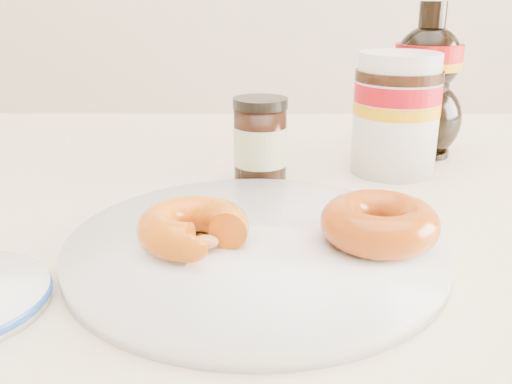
{
  "coord_description": "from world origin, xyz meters",
  "views": [
    {
      "loc": [
        -0.07,
        -0.39,
        0.95
      ],
      "look_at": [
        -0.07,
        0.06,
        0.79
      ],
      "focal_mm": 40.0,
      "sensor_mm": 36.0,
      "label": 1
    }
  ],
  "objects_px": {
    "syrup_bottle": "(426,81)",
    "donut_whole": "(379,223)",
    "donut_bitten": "(193,227)",
    "nutella_jar": "(396,109)",
    "plate": "(256,246)",
    "dark_jar": "(260,142)",
    "dining_table": "(326,293)"
  },
  "relations": [
    {
      "from": "dining_table",
      "to": "dark_jar",
      "type": "bearing_deg",
      "value": 125.33
    },
    {
      "from": "dining_table",
      "to": "syrup_bottle",
      "type": "height_order",
      "value": "syrup_bottle"
    },
    {
      "from": "dining_table",
      "to": "nutella_jar",
      "type": "relative_size",
      "value": 10.48
    },
    {
      "from": "dining_table",
      "to": "nutella_jar",
      "type": "distance_m",
      "value": 0.22
    },
    {
      "from": "dark_jar",
      "to": "donut_whole",
      "type": "bearing_deg",
      "value": -64.23
    },
    {
      "from": "plate",
      "to": "syrup_bottle",
      "type": "height_order",
      "value": "syrup_bottle"
    },
    {
      "from": "donut_bitten",
      "to": "nutella_jar",
      "type": "relative_size",
      "value": 0.63
    },
    {
      "from": "dining_table",
      "to": "plate",
      "type": "relative_size",
      "value": 4.76
    },
    {
      "from": "plate",
      "to": "nutella_jar",
      "type": "bearing_deg",
      "value": 54.84
    },
    {
      "from": "plate",
      "to": "nutella_jar",
      "type": "distance_m",
      "value": 0.28
    },
    {
      "from": "dining_table",
      "to": "dark_jar",
      "type": "distance_m",
      "value": 0.17
    },
    {
      "from": "plate",
      "to": "donut_bitten",
      "type": "bearing_deg",
      "value": -164.62
    },
    {
      "from": "nutella_jar",
      "to": "syrup_bottle",
      "type": "height_order",
      "value": "syrup_bottle"
    },
    {
      "from": "syrup_bottle",
      "to": "dark_jar",
      "type": "xyz_separation_m",
      "value": [
        -0.2,
        -0.11,
        -0.05
      ]
    },
    {
      "from": "plate",
      "to": "nutella_jar",
      "type": "relative_size",
      "value": 2.2
    },
    {
      "from": "plate",
      "to": "donut_bitten",
      "type": "xyz_separation_m",
      "value": [
        -0.05,
        -0.01,
        0.02
      ]
    },
    {
      "from": "donut_whole",
      "to": "syrup_bottle",
      "type": "distance_m",
      "value": 0.32
    },
    {
      "from": "plate",
      "to": "donut_whole",
      "type": "relative_size",
      "value": 3.28
    },
    {
      "from": "donut_whole",
      "to": "nutella_jar",
      "type": "xyz_separation_m",
      "value": [
        0.06,
        0.23,
        0.04
      ]
    },
    {
      "from": "plate",
      "to": "dark_jar",
      "type": "xyz_separation_m",
      "value": [
        0.0,
        0.18,
        0.04
      ]
    },
    {
      "from": "plate",
      "to": "syrup_bottle",
      "type": "bearing_deg",
      "value": 54.83
    },
    {
      "from": "donut_bitten",
      "to": "dining_table",
      "type": "bearing_deg",
      "value": 52.43
    },
    {
      "from": "nutella_jar",
      "to": "dark_jar",
      "type": "height_order",
      "value": "nutella_jar"
    },
    {
      "from": "donut_bitten",
      "to": "nutella_jar",
      "type": "height_order",
      "value": "nutella_jar"
    },
    {
      "from": "syrup_bottle",
      "to": "donut_whole",
      "type": "bearing_deg",
      "value": -110.54
    },
    {
      "from": "dining_table",
      "to": "dark_jar",
      "type": "relative_size",
      "value": 15.29
    },
    {
      "from": "dining_table",
      "to": "plate",
      "type": "distance_m",
      "value": 0.14
    },
    {
      "from": "donut_whole",
      "to": "dark_jar",
      "type": "distance_m",
      "value": 0.21
    },
    {
      "from": "nutella_jar",
      "to": "donut_bitten",
      "type": "bearing_deg",
      "value": -130.91
    },
    {
      "from": "plate",
      "to": "dark_jar",
      "type": "height_order",
      "value": "dark_jar"
    },
    {
      "from": "plate",
      "to": "donut_bitten",
      "type": "height_order",
      "value": "donut_bitten"
    },
    {
      "from": "dining_table",
      "to": "donut_bitten",
      "type": "distance_m",
      "value": 0.19
    }
  ]
}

